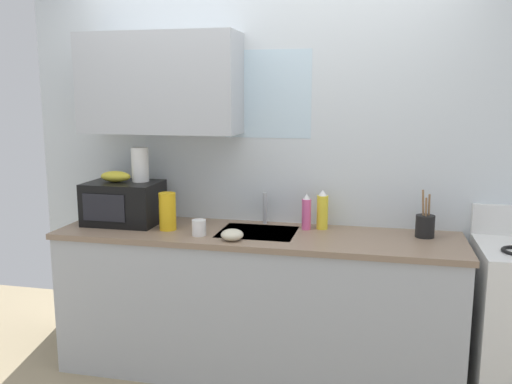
{
  "coord_description": "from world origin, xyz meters",
  "views": [
    {
      "loc": [
        0.71,
        -3.11,
        1.73
      ],
      "look_at": [
        0.0,
        0.0,
        1.15
      ],
      "focal_mm": 38.15,
      "sensor_mm": 36.0,
      "label": 1
    }
  ],
  "objects_px": {
    "microwave": "(124,203)",
    "dish_soap_bottle_pink": "(306,213)",
    "utensil_crock": "(425,225)",
    "banana_bunch": "(116,176)",
    "cereal_canister": "(168,211)",
    "mug_white": "(199,228)",
    "small_bowl": "(232,235)",
    "paper_towel_roll": "(140,165)",
    "dish_soap_bottle_yellow": "(322,211)"
  },
  "relations": [
    {
      "from": "microwave",
      "to": "banana_bunch",
      "type": "xyz_separation_m",
      "value": [
        -0.05,
        0.0,
        0.17
      ]
    },
    {
      "from": "cereal_canister",
      "to": "paper_towel_roll",
      "type": "bearing_deg",
      "value": 147.99
    },
    {
      "from": "banana_bunch",
      "to": "dish_soap_bottle_pink",
      "type": "relative_size",
      "value": 0.89
    },
    {
      "from": "mug_white",
      "to": "small_bowl",
      "type": "distance_m",
      "value": 0.23
    },
    {
      "from": "microwave",
      "to": "utensil_crock",
      "type": "relative_size",
      "value": 1.64
    },
    {
      "from": "banana_bunch",
      "to": "cereal_canister",
      "type": "relative_size",
      "value": 0.86
    },
    {
      "from": "dish_soap_bottle_yellow",
      "to": "dish_soap_bottle_pink",
      "type": "bearing_deg",
      "value": -160.07
    },
    {
      "from": "banana_bunch",
      "to": "paper_towel_roll",
      "type": "height_order",
      "value": "paper_towel_roll"
    },
    {
      "from": "microwave",
      "to": "dish_soap_bottle_pink",
      "type": "distance_m",
      "value": 1.18
    },
    {
      "from": "cereal_canister",
      "to": "utensil_crock",
      "type": "distance_m",
      "value": 1.54
    },
    {
      "from": "dish_soap_bottle_pink",
      "to": "cereal_canister",
      "type": "xyz_separation_m",
      "value": [
        -0.83,
        -0.2,
        0.01
      ]
    },
    {
      "from": "paper_towel_roll",
      "to": "mug_white",
      "type": "xyz_separation_m",
      "value": [
        0.47,
        -0.24,
        -0.33
      ]
    },
    {
      "from": "small_bowl",
      "to": "cereal_canister",
      "type": "bearing_deg",
      "value": 161.65
    },
    {
      "from": "paper_towel_roll",
      "to": "cereal_canister",
      "type": "bearing_deg",
      "value": -32.01
    },
    {
      "from": "microwave",
      "to": "mug_white",
      "type": "xyz_separation_m",
      "value": [
        0.57,
        -0.19,
        -0.09
      ]
    },
    {
      "from": "microwave",
      "to": "paper_towel_roll",
      "type": "height_order",
      "value": "paper_towel_roll"
    },
    {
      "from": "dish_soap_bottle_pink",
      "to": "small_bowl",
      "type": "xyz_separation_m",
      "value": [
        -0.38,
        -0.35,
        -0.07
      ]
    },
    {
      "from": "cereal_canister",
      "to": "dish_soap_bottle_yellow",
      "type": "bearing_deg",
      "value": 14.19
    },
    {
      "from": "cereal_canister",
      "to": "banana_bunch",
      "type": "bearing_deg",
      "value": 165.62
    },
    {
      "from": "microwave",
      "to": "mug_white",
      "type": "height_order",
      "value": "microwave"
    },
    {
      "from": "microwave",
      "to": "dish_soap_bottle_pink",
      "type": "relative_size",
      "value": 2.05
    },
    {
      "from": "banana_bunch",
      "to": "small_bowl",
      "type": "height_order",
      "value": "banana_bunch"
    },
    {
      "from": "banana_bunch",
      "to": "cereal_canister",
      "type": "xyz_separation_m",
      "value": [
        0.39,
        -0.1,
        -0.19
      ]
    },
    {
      "from": "banana_bunch",
      "to": "dish_soap_bottle_pink",
      "type": "distance_m",
      "value": 1.24
    },
    {
      "from": "microwave",
      "to": "mug_white",
      "type": "distance_m",
      "value": 0.61
    },
    {
      "from": "cereal_canister",
      "to": "dish_soap_bottle_pink",
      "type": "bearing_deg",
      "value": 13.52
    },
    {
      "from": "utensil_crock",
      "to": "small_bowl",
      "type": "distance_m",
      "value": 1.13
    },
    {
      "from": "microwave",
      "to": "small_bowl",
      "type": "xyz_separation_m",
      "value": [
        0.79,
        -0.25,
        -0.1
      ]
    },
    {
      "from": "microwave",
      "to": "cereal_canister",
      "type": "height_order",
      "value": "microwave"
    },
    {
      "from": "mug_white",
      "to": "banana_bunch",
      "type": "bearing_deg",
      "value": 163.02
    },
    {
      "from": "microwave",
      "to": "dish_soap_bottle_pink",
      "type": "height_order",
      "value": "microwave"
    },
    {
      "from": "dish_soap_bottle_pink",
      "to": "utensil_crock",
      "type": "relative_size",
      "value": 0.8
    },
    {
      "from": "banana_bunch",
      "to": "utensil_crock",
      "type": "distance_m",
      "value": 1.94
    },
    {
      "from": "microwave",
      "to": "banana_bunch",
      "type": "height_order",
      "value": "banana_bunch"
    },
    {
      "from": "paper_towel_roll",
      "to": "utensil_crock",
      "type": "height_order",
      "value": "paper_towel_roll"
    },
    {
      "from": "dish_soap_bottle_pink",
      "to": "small_bowl",
      "type": "relative_size",
      "value": 1.73
    },
    {
      "from": "dish_soap_bottle_yellow",
      "to": "mug_white",
      "type": "height_order",
      "value": "dish_soap_bottle_yellow"
    },
    {
      "from": "microwave",
      "to": "dish_soap_bottle_yellow",
      "type": "height_order",
      "value": "microwave"
    },
    {
      "from": "microwave",
      "to": "paper_towel_roll",
      "type": "xyz_separation_m",
      "value": [
        0.1,
        0.05,
        0.24
      ]
    },
    {
      "from": "cereal_canister",
      "to": "mug_white",
      "type": "xyz_separation_m",
      "value": [
        0.23,
        -0.09,
        -0.07
      ]
    },
    {
      "from": "paper_towel_roll",
      "to": "dish_soap_bottle_pink",
      "type": "relative_size",
      "value": 0.98
    },
    {
      "from": "paper_towel_roll",
      "to": "small_bowl",
      "type": "relative_size",
      "value": 1.69
    },
    {
      "from": "banana_bunch",
      "to": "dish_soap_bottle_yellow",
      "type": "bearing_deg",
      "value": 5.83
    },
    {
      "from": "dish_soap_bottle_pink",
      "to": "utensil_crock",
      "type": "xyz_separation_m",
      "value": [
        0.7,
        -0.03,
        -0.04
      ]
    },
    {
      "from": "dish_soap_bottle_pink",
      "to": "paper_towel_roll",
      "type": "bearing_deg",
      "value": -177.32
    },
    {
      "from": "banana_bunch",
      "to": "mug_white",
      "type": "height_order",
      "value": "banana_bunch"
    },
    {
      "from": "banana_bunch",
      "to": "microwave",
      "type": "bearing_deg",
      "value": -1.8
    },
    {
      "from": "utensil_crock",
      "to": "dish_soap_bottle_yellow",
      "type": "bearing_deg",
      "value": 173.93
    },
    {
      "from": "dish_soap_bottle_pink",
      "to": "dish_soap_bottle_yellow",
      "type": "bearing_deg",
      "value": 19.93
    },
    {
      "from": "mug_white",
      "to": "small_bowl",
      "type": "bearing_deg",
      "value": -15.26
    }
  ]
}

